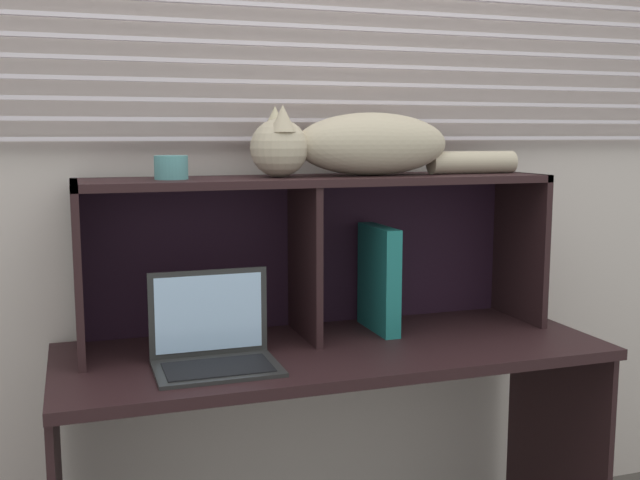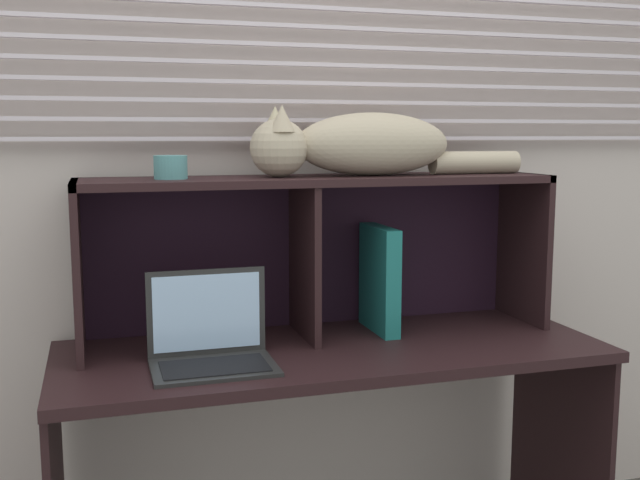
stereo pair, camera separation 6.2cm
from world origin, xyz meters
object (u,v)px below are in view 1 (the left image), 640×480
Objects in this scene: binder_upright at (379,279)px; book_stack at (222,338)px; cat at (359,145)px; small_basket at (171,167)px; laptop at (214,345)px.

binder_upright is 0.50m from book_stack.
book_stack is (-0.41, 0.00, -0.54)m from cat.
cat is 9.27× the size of small_basket.
laptop is at bearing -69.68° from small_basket.
binder_upright is 3.52× the size of small_basket.
small_basket is (-0.07, 0.19, 0.45)m from laptop.
laptop is 0.98× the size of binder_upright.
binder_upright is at bearing 0.00° from small_basket.
binder_upright reaches higher than book_stack.
book_stack is 2.84× the size of small_basket.
cat is 0.68m from book_stack.
laptop is 1.22× the size of book_stack.
book_stack is at bearing 73.60° from laptop.
cat is 3.26× the size of book_stack.
laptop is (-0.47, -0.19, -0.50)m from cat.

